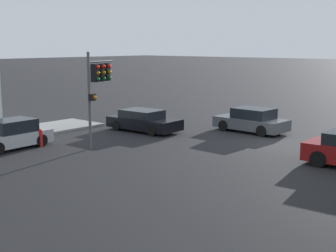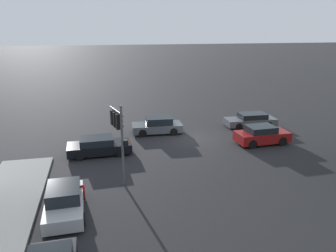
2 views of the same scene
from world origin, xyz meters
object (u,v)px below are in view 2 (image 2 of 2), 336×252
at_px(traffic_signal, 118,126).
at_px(crossing_car_0, 99,146).
at_px(crossing_car_2, 251,120).
at_px(parked_car_0, 64,202).
at_px(fire_hydrant, 83,192).
at_px(crossing_car_3, 262,135).
at_px(crossing_car_1, 157,125).

distance_m(traffic_signal, crossing_car_0, 5.48).
xyz_separation_m(crossing_car_0, crossing_car_2, (-13.96, -4.10, -0.02)).
relative_size(parked_car_0, fire_hydrant, 4.38).
bearing_deg(parked_car_0, crossing_car_0, 165.18).
relative_size(crossing_car_2, fire_hydrant, 5.14).
bearing_deg(fire_hydrant, crossing_car_2, -144.22).
height_order(traffic_signal, crossing_car_3, traffic_signal).
bearing_deg(crossing_car_0, fire_hydrant, -99.95).
xyz_separation_m(traffic_signal, crossing_car_1, (-3.87, -8.54, -2.74)).
bearing_deg(traffic_signal, crossing_car_0, 91.02).
bearing_deg(crossing_car_3, parked_car_0, -155.69).
bearing_deg(traffic_signal, parked_car_0, -146.86).
bearing_deg(crossing_car_1, parked_car_0, 62.70).
xyz_separation_m(crossing_car_1, fire_hydrant, (6.02, 10.61, -0.18)).
distance_m(crossing_car_2, crossing_car_3, 4.73).
relative_size(crossing_car_0, crossing_car_1, 1.04).
xyz_separation_m(crossing_car_0, crossing_car_1, (-5.09, -3.98, 0.06)).
bearing_deg(crossing_car_2, crossing_car_3, 75.70).
xyz_separation_m(crossing_car_0, parked_car_0, (1.78, 7.77, 0.06)).
distance_m(traffic_signal, fire_hydrant, 4.18).
xyz_separation_m(crossing_car_0, crossing_car_3, (-12.67, 0.45, 0.09)).
relative_size(traffic_signal, parked_car_0, 1.19).
bearing_deg(crossing_car_3, fire_hydrant, -158.12).
distance_m(crossing_car_1, fire_hydrant, 12.20).
relative_size(traffic_signal, fire_hydrant, 5.21).
xyz_separation_m(crossing_car_0, fire_hydrant, (0.93, 6.63, -0.13)).
bearing_deg(parked_car_0, crossing_car_3, 114.96).
bearing_deg(traffic_signal, crossing_car_2, 20.26).
height_order(traffic_signal, parked_car_0, traffic_signal).
height_order(crossing_car_0, crossing_car_3, crossing_car_3).
bearing_deg(crossing_car_0, crossing_car_2, 14.40).
bearing_deg(crossing_car_3, crossing_car_0, 175.41).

